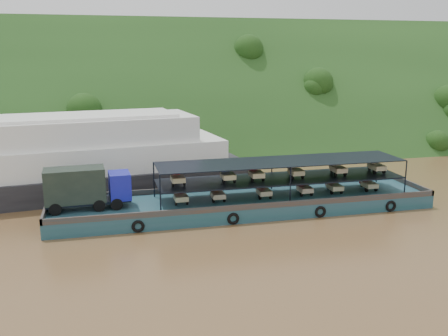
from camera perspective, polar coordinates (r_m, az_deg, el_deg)
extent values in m
plane|color=brown|center=(47.78, 3.20, -4.40)|extent=(160.00, 160.00, 0.00)
cube|color=#183412|center=(81.94, -4.18, 2.92)|extent=(140.00, 39.60, 39.60)
cube|color=#15454C|center=(46.27, 2.33, -4.19)|extent=(35.00, 7.00, 1.20)
cube|color=#592D19|center=(49.18, 1.24, -2.11)|extent=(35.00, 0.20, 0.50)
cube|color=#592D19|center=(42.91, 3.61, -4.41)|extent=(35.00, 0.20, 0.50)
cube|color=#592D19|center=(53.41, 20.59, -1.74)|extent=(0.20, 7.00, 0.50)
cube|color=#592D19|center=(44.60, -19.74, -4.49)|extent=(0.20, 7.00, 0.50)
torus|color=black|center=(41.29, -9.80, -6.60)|extent=(1.06, 0.26, 1.06)
torus|color=black|center=(42.52, 1.07, -5.82)|extent=(1.06, 0.26, 1.06)
torus|color=black|center=(45.15, 10.96, -4.93)|extent=(1.06, 0.26, 1.06)
torus|color=black|center=(48.42, 18.53, -4.15)|extent=(1.06, 0.26, 1.06)
cylinder|color=black|center=(43.47, -18.71, -4.49)|extent=(1.05, 0.42, 1.04)
cylinder|color=black|center=(45.56, -18.65, -3.69)|extent=(1.05, 0.42, 1.04)
cylinder|color=black|center=(43.47, -14.07, -4.18)|extent=(1.05, 0.42, 1.04)
cylinder|color=black|center=(45.56, -14.22, -3.40)|extent=(1.05, 0.42, 1.04)
cylinder|color=black|center=(43.55, -12.16, -4.05)|extent=(1.05, 0.42, 1.04)
cylinder|color=black|center=(45.63, -12.41, -3.28)|extent=(1.05, 0.42, 1.04)
cube|color=black|center=(44.44, -15.22, -3.66)|extent=(7.16, 2.66, 0.21)
cube|color=#171AA0|center=(44.26, -11.83, -1.94)|extent=(1.89, 2.58, 2.28)
cube|color=black|center=(44.24, -10.73, -1.35)|extent=(0.18, 2.07, 0.93)
cube|color=black|center=(44.04, -16.68, -1.88)|extent=(5.10, 2.76, 2.90)
cube|color=black|center=(46.72, 6.49, -1.22)|extent=(23.00, 5.00, 0.12)
cube|color=black|center=(46.35, 6.54, 0.75)|extent=(23.00, 5.00, 0.08)
cylinder|color=black|center=(41.76, -7.29, -2.97)|extent=(0.12, 0.12, 3.30)
cylinder|color=black|center=(46.56, -8.01, -1.33)|extent=(0.12, 0.12, 3.30)
cylinder|color=black|center=(44.47, 7.60, -1.99)|extent=(0.12, 0.12, 3.30)
cylinder|color=black|center=(49.01, 5.48, -0.54)|extent=(0.12, 0.12, 3.30)
cylinder|color=black|center=(49.76, 20.03, -1.07)|extent=(0.12, 0.12, 3.30)
cylinder|color=black|center=(53.85, 17.11, 0.17)|extent=(0.12, 0.12, 3.30)
cylinder|color=black|center=(45.78, -5.22, -3.30)|extent=(0.12, 0.52, 0.52)
cylinder|color=black|center=(44.00, -5.51, -3.98)|extent=(0.14, 0.52, 0.52)
cylinder|color=black|center=(44.15, -4.22, -3.90)|extent=(0.14, 0.52, 0.52)
cube|color=beige|center=(44.31, -4.94, -3.39)|extent=(1.15, 1.50, 0.44)
cube|color=red|center=(45.35, -5.17, -2.78)|extent=(0.55, 0.80, 0.80)
cube|color=red|center=(45.03, -5.15, -2.23)|extent=(0.50, 0.10, 0.10)
cylinder|color=black|center=(46.37, -1.11, -3.04)|extent=(0.12, 0.52, 0.52)
cylinder|color=black|center=(44.58, -1.22, -3.70)|extent=(0.14, 0.52, 0.52)
cylinder|color=black|center=(44.80, 0.03, -3.61)|extent=(0.14, 0.52, 0.52)
cube|color=beige|center=(44.92, -0.70, -3.12)|extent=(1.15, 1.50, 0.44)
cube|color=red|center=(45.95, -1.03, -2.51)|extent=(0.55, 0.80, 0.80)
cube|color=red|center=(45.63, -0.97, -1.97)|extent=(0.50, 0.10, 0.10)
cylinder|color=black|center=(47.49, 4.04, -2.68)|extent=(0.12, 0.52, 0.52)
cylinder|color=black|center=(45.69, 4.13, -3.31)|extent=(0.14, 0.52, 0.52)
cylinder|color=black|center=(46.00, 5.32, -3.22)|extent=(0.14, 0.52, 0.52)
cube|color=beige|center=(46.07, 4.60, -2.75)|extent=(1.15, 1.50, 0.44)
cube|color=red|center=(47.07, 4.16, -2.17)|extent=(0.55, 0.80, 0.80)
cube|color=red|center=(46.76, 4.24, -1.64)|extent=(0.50, 0.10, 0.10)
cylinder|color=black|center=(48.85, 8.57, -2.35)|extent=(0.12, 0.52, 0.52)
cylinder|color=black|center=(47.06, 8.84, -2.95)|extent=(0.14, 0.52, 0.52)
cylinder|color=black|center=(47.45, 9.95, -2.86)|extent=(0.14, 0.52, 0.52)
cube|color=beige|center=(47.47, 9.25, -2.40)|extent=(1.15, 1.50, 0.44)
cube|color=red|center=(48.45, 8.72, -1.85)|extent=(0.55, 0.80, 0.80)
cube|color=red|center=(48.15, 8.84, -1.33)|extent=(0.50, 0.10, 0.10)
cylinder|color=black|center=(50.08, 11.83, -2.10)|extent=(0.12, 0.52, 0.52)
cylinder|color=black|center=(48.30, 12.21, -2.68)|extent=(0.14, 0.52, 0.52)
cylinder|color=black|center=(48.74, 13.26, -2.59)|extent=(0.14, 0.52, 0.52)
cube|color=beige|center=(48.74, 12.58, -2.14)|extent=(1.15, 1.50, 0.44)
cube|color=#B2170B|center=(49.69, 12.00, -1.61)|extent=(0.55, 0.80, 0.80)
cube|color=#B2170B|center=(49.39, 12.13, -1.11)|extent=(0.50, 0.10, 0.10)
cylinder|color=black|center=(51.74, 15.48, -1.82)|extent=(0.12, 0.52, 0.52)
cylinder|color=black|center=(49.99, 15.98, -2.36)|extent=(0.14, 0.52, 0.52)
cylinder|color=black|center=(50.48, 16.97, -2.28)|extent=(0.14, 0.52, 0.52)
cube|color=beige|center=(50.44, 16.30, -1.85)|extent=(1.15, 1.50, 0.44)
cube|color=#B80C17|center=(51.36, 15.68, -1.34)|extent=(0.55, 0.80, 0.80)
cube|color=#B80C17|center=(51.07, 15.82, -0.85)|extent=(0.50, 0.10, 0.10)
cylinder|color=black|center=(45.30, -5.56, -1.23)|extent=(0.12, 0.52, 0.52)
cylinder|color=black|center=(43.50, -5.86, -1.83)|extent=(0.14, 0.52, 0.52)
cylinder|color=black|center=(43.65, -4.56, -1.76)|extent=(0.14, 0.52, 0.52)
cube|color=#C4BA8A|center=(43.82, -5.29, -1.25)|extent=(1.15, 1.50, 0.44)
cube|color=red|center=(44.88, -5.52, -0.68)|extent=(0.55, 0.80, 0.80)
cube|color=red|center=(44.58, -5.49, -0.11)|extent=(0.50, 0.10, 0.10)
cylinder|color=black|center=(46.14, 0.02, -0.91)|extent=(0.12, 0.52, 0.52)
cylinder|color=black|center=(44.33, -0.04, -1.49)|extent=(0.14, 0.52, 0.52)
cylinder|color=black|center=(44.57, 1.20, -1.41)|extent=(0.14, 0.52, 0.52)
cube|color=beige|center=(44.69, 0.47, -0.92)|extent=(1.15, 1.50, 0.44)
cube|color=navy|center=(45.73, 0.11, -0.36)|extent=(0.55, 0.80, 0.80)
cube|color=navy|center=(45.43, 0.18, 0.20)|extent=(0.50, 0.10, 0.10)
cylinder|color=black|center=(46.84, 3.21, -0.72)|extent=(0.12, 0.52, 0.52)
cylinder|color=black|center=(45.02, 3.27, -1.28)|extent=(0.14, 0.52, 0.52)
cylinder|color=black|center=(45.32, 4.48, -1.20)|extent=(0.14, 0.52, 0.52)
cube|color=beige|center=(45.41, 3.75, -0.72)|extent=(1.15, 1.50, 0.44)
cube|color=#B20B1C|center=(46.44, 3.33, -0.18)|extent=(0.55, 0.80, 0.80)
cube|color=#B20B1C|center=(46.14, 3.41, 0.37)|extent=(0.50, 0.10, 0.10)
cylinder|color=black|center=(48.08, 7.59, -0.45)|extent=(0.12, 0.52, 0.52)
cylinder|color=black|center=(46.27, 7.82, -0.99)|extent=(0.14, 0.52, 0.52)
cylinder|color=black|center=(46.65, 8.97, -0.91)|extent=(0.14, 0.52, 0.52)
cube|color=tan|center=(46.69, 8.25, -0.45)|extent=(1.15, 1.50, 0.44)
cube|color=beige|center=(47.69, 7.74, 0.07)|extent=(0.55, 0.80, 0.80)
cube|color=beige|center=(47.40, 7.85, 0.61)|extent=(0.50, 0.10, 0.10)
cylinder|color=black|center=(49.79, 12.22, -0.17)|extent=(0.12, 0.52, 0.52)
cylinder|color=black|center=(48.00, 12.61, -0.68)|extent=(0.14, 0.52, 0.52)
cylinder|color=black|center=(48.45, 13.67, -0.61)|extent=(0.14, 0.52, 0.52)
cube|color=tan|center=(48.45, 12.98, -0.16)|extent=(1.15, 1.50, 0.44)
cube|color=#C2B889|center=(49.41, 12.40, 0.34)|extent=(0.55, 0.80, 0.80)
cube|color=#C2B889|center=(49.14, 12.53, 0.86)|extent=(0.50, 0.10, 0.10)
cylinder|color=black|center=(51.69, 16.30, 0.08)|extent=(0.12, 0.52, 0.52)
cylinder|color=black|center=(49.94, 16.82, -0.40)|extent=(0.14, 0.52, 0.52)
cylinder|color=black|center=(50.45, 17.80, -0.33)|extent=(0.14, 0.52, 0.52)
cube|color=beige|center=(50.41, 17.14, 0.10)|extent=(1.15, 1.50, 0.44)
cube|color=beige|center=(51.33, 16.50, 0.57)|extent=(0.55, 0.80, 0.80)
cube|color=beige|center=(51.06, 16.65, 1.07)|extent=(0.50, 0.10, 0.10)
cube|color=black|center=(54.40, -18.29, -1.57)|extent=(41.12, 15.23, 2.41)
cube|color=white|center=(53.83, -18.49, 1.12)|extent=(35.02, 13.45, 2.81)
cube|color=white|center=(53.37, -18.69, 3.97)|extent=(28.92, 11.66, 2.61)
cube|color=white|center=(53.18, -18.81, 5.52)|extent=(24.81, 10.14, 0.30)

